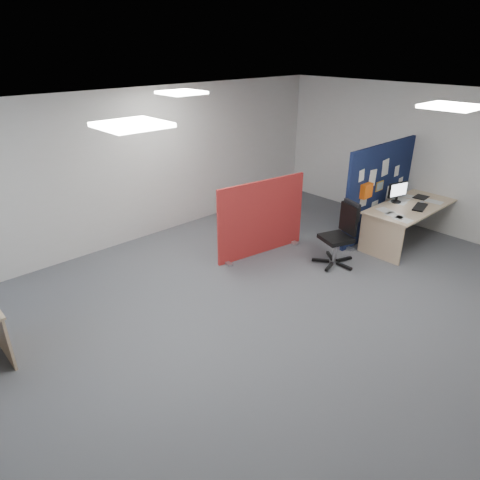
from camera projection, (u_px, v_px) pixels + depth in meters
floor at (271, 318)px, 5.75m from camera, size 9.00×9.00×0.00m
ceiling at (279, 111)px, 4.62m from camera, size 9.00×7.00×0.02m
wall_back at (129, 169)px, 7.52m from camera, size 9.00×0.02×2.70m
wall_right at (440, 162)px, 7.95m from camera, size 0.02×7.00×2.70m
ceiling_lights at (257, 105)px, 5.28m from camera, size 4.10×4.10×0.04m
navy_divider at (379, 191)px, 7.89m from camera, size 2.14×0.30×1.76m
main_desk at (407, 213)px, 7.73m from camera, size 1.93×0.86×0.73m
monitor_main at (398, 191)px, 7.68m from camera, size 0.42×0.18×0.38m
keyboard at (420, 207)px, 7.52m from camera, size 0.48×0.29×0.02m
mouse at (422, 202)px, 7.73m from camera, size 0.11×0.08×0.03m
paper_tray at (421, 197)px, 8.01m from camera, size 0.30×0.24×0.01m
red_divider at (262, 218)px, 7.29m from camera, size 1.74×0.31×1.31m
office_chair at (342, 230)px, 6.96m from camera, size 0.70×0.67×1.05m
desk_papers at (403, 206)px, 7.60m from camera, size 1.46×0.87×0.00m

